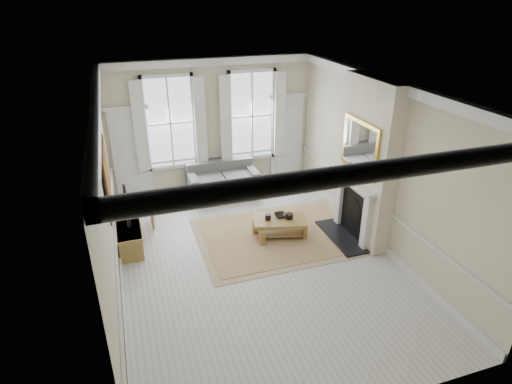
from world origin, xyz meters
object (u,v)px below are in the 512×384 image
object	(u,v)px
tv_stand	(129,234)
side_table	(144,211)
sofa	(223,182)
coffee_table	(280,222)

from	to	relation	value
tv_stand	side_table	bearing A→B (deg)	61.27
sofa	side_table	size ratio (longest dim) A/B	3.45
side_table	coffee_table	world-z (taller)	side_table
tv_stand	coffee_table	bearing A→B (deg)	-12.12
sofa	side_table	bearing A→B (deg)	-152.31
tv_stand	sofa	bearing A→B (deg)	35.60
sofa	coffee_table	xyz separation A→B (m)	(0.65, -2.42, -0.01)
side_table	coffee_table	bearing A→B (deg)	-25.79
sofa	tv_stand	bearing A→B (deg)	-144.40
sofa	coffee_table	distance (m)	2.50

